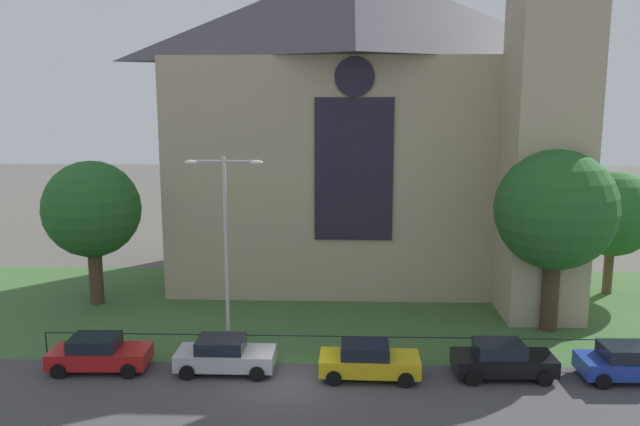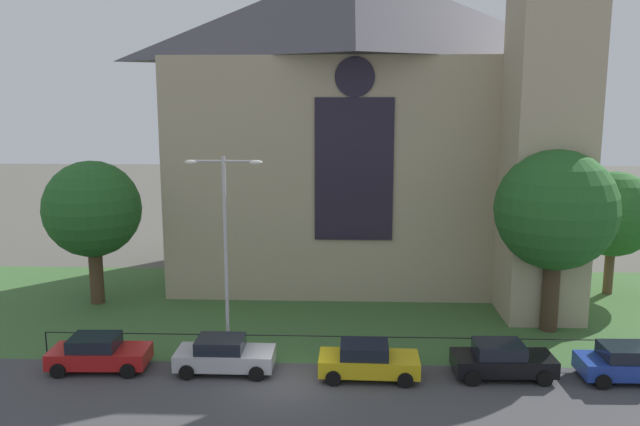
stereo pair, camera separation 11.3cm
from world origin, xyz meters
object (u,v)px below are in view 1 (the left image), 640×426
(streetlamp_near, at_px, (226,235))
(parked_car_silver, at_px, (225,355))
(tree_right_near, at_px, (556,211))
(parked_car_yellow, at_px, (368,360))
(tree_left_far, at_px, (92,210))
(parked_car_red, at_px, (99,353))
(parked_car_blue, at_px, (629,363))
(parked_car_black, at_px, (502,360))
(tree_right_far, at_px, (613,214))
(church_building, at_px, (365,120))

(streetlamp_near, distance_m, parked_car_silver, 5.19)
(tree_right_near, relative_size, parked_car_silver, 2.19)
(parked_car_yellow, bearing_deg, tree_left_far, 149.27)
(tree_left_far, height_order, parked_car_red, tree_left_far)
(parked_car_yellow, xyz_separation_m, parked_car_blue, (10.90, 0.15, 0.00))
(parked_car_black, bearing_deg, parked_car_blue, -3.19)
(tree_right_near, height_order, parked_car_black, tree_right_near)
(tree_right_far, xyz_separation_m, streetlamp_near, (-21.17, -10.78, 0.87))
(tree_left_far, distance_m, streetlamp_near, 11.92)
(tree_right_near, distance_m, tree_right_far, 8.61)
(church_building, relative_size, tree_right_far, 3.50)
(tree_right_far, height_order, parked_car_red, tree_right_far)
(church_building, distance_m, parked_car_black, 18.88)
(parked_car_blue, bearing_deg, parked_car_silver, 178.15)
(streetlamp_near, relative_size, parked_car_silver, 2.18)
(tree_left_far, height_order, parked_car_blue, tree_left_far)
(church_building, xyz_separation_m, tree_right_far, (14.67, -3.16, -5.39))
(tree_right_near, bearing_deg, tree_right_far, 49.50)
(tree_right_near, xyz_separation_m, streetlamp_near, (-15.64, -4.31, -0.41))
(tree_right_near, distance_m, parked_car_red, 22.46)
(tree_left_far, distance_m, parked_car_silver, 13.73)
(tree_right_far, height_order, parked_car_black, tree_right_far)
(parked_car_yellow, bearing_deg, parked_car_black, 4.12)
(church_building, bearing_deg, tree_left_far, -158.36)
(streetlamp_near, distance_m, parked_car_black, 12.99)
(streetlamp_near, xyz_separation_m, parked_car_silver, (0.07, -1.35, -5.01))
(tree_left_far, distance_m, parked_car_red, 10.91)
(parked_car_silver, height_order, parked_car_black, same)
(parked_car_silver, bearing_deg, parked_car_red, -179.58)
(parked_car_black, bearing_deg, parked_car_red, 178.03)
(tree_right_far, distance_m, parked_car_silver, 24.69)
(church_building, distance_m, parked_car_yellow, 18.34)
(tree_right_near, xyz_separation_m, parked_car_blue, (1.49, -5.88, -5.42))
(church_building, height_order, parked_car_yellow, church_building)
(parked_car_silver, bearing_deg, church_building, 67.53)
(tree_right_far, distance_m, parked_car_red, 29.51)
(church_building, relative_size, streetlamp_near, 2.83)
(church_building, bearing_deg, parked_car_blue, -55.57)
(streetlamp_near, distance_m, parked_car_blue, 17.92)
(parked_car_red, relative_size, parked_car_yellow, 1.01)
(tree_left_far, distance_m, parked_car_blue, 28.17)
(streetlamp_near, xyz_separation_m, parked_car_red, (-5.41, -1.36, -5.01))
(tree_left_far, relative_size, streetlamp_near, 0.90)
(streetlamp_near, xyz_separation_m, parked_car_black, (11.90, -1.43, -5.01))
(streetlamp_near, bearing_deg, tree_right_far, 27.00)
(tree_right_near, bearing_deg, parked_car_yellow, -147.34)
(tree_right_far, bearing_deg, tree_left_far, -174.34)
(church_building, distance_m, tree_left_far, 17.37)
(tree_left_far, bearing_deg, streetlamp_near, -40.85)
(church_building, relative_size, tree_right_near, 2.82)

